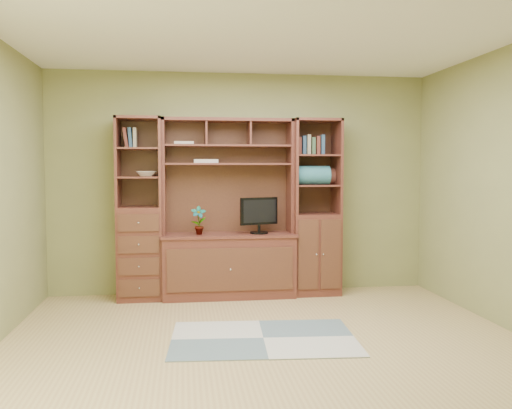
{
  "coord_description": "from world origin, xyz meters",
  "views": [
    {
      "loc": [
        -0.7,
        -4.43,
        1.48
      ],
      "look_at": [
        0.07,
        1.2,
        1.1
      ],
      "focal_mm": 38.0,
      "sensor_mm": 36.0,
      "label": 1
    }
  ],
  "objects": [
    {
      "name": "center_hutch",
      "position": [
        -0.18,
        1.73,
        1.02
      ],
      "size": [
        1.54,
        0.53,
        2.05
      ],
      "primitive_type": "cube",
      "color": "#52251C",
      "rests_on": "ground"
    },
    {
      "name": "blanket_red",
      "position": [
        1.0,
        1.85,
        1.39
      ],
      "size": [
        0.35,
        0.19,
        0.19
      ],
      "primitive_type": "cube",
      "color": "brown",
      "rests_on": "right_tower"
    },
    {
      "name": "blanket_teal",
      "position": [
        0.81,
        1.73,
        1.4
      ],
      "size": [
        0.38,
        0.22,
        0.22
      ],
      "primitive_type": "cube",
      "color": "#2A626E",
      "rests_on": "right_tower"
    },
    {
      "name": "right_tower",
      "position": [
        0.85,
        1.77,
        1.02
      ],
      "size": [
        0.55,
        0.45,
        2.05
      ],
      "primitive_type": "cube",
      "color": "#52251C",
      "rests_on": "ground"
    },
    {
      "name": "bowl",
      "position": [
        -1.09,
        1.77,
        1.42
      ],
      "size": [
        0.24,
        0.24,
        0.06
      ],
      "primitive_type": "imported",
      "color": "silver",
      "rests_on": "left_tower"
    },
    {
      "name": "room",
      "position": [
        0.0,
        0.0,
        1.3
      ],
      "size": [
        4.6,
        4.1,
        2.64
      ],
      "color": "tan",
      "rests_on": "ground"
    },
    {
      "name": "orchid",
      "position": [
        -0.52,
        1.7,
        0.89
      ],
      "size": [
        0.17,
        0.12,
        0.33
      ],
      "primitive_type": "imported",
      "color": "#A85E39",
      "rests_on": "center_hutch"
    },
    {
      "name": "monitor",
      "position": [
        0.17,
        1.7,
        1.02
      ],
      "size": [
        0.51,
        0.35,
        0.57
      ],
      "primitive_type": "cube",
      "rotation": [
        0.0,
        0.0,
        0.34
      ],
      "color": "black",
      "rests_on": "center_hutch"
    },
    {
      "name": "left_tower",
      "position": [
        -1.18,
        1.77,
        1.02
      ],
      "size": [
        0.5,
        0.45,
        2.05
      ],
      "primitive_type": "cube",
      "color": "#52251C",
      "rests_on": "ground"
    },
    {
      "name": "rug",
      "position": [
        -0.01,
        0.13,
        0.01
      ],
      "size": [
        1.66,
        1.17,
        0.01
      ],
      "primitive_type": "cube",
      "rotation": [
        0.0,
        0.0,
        -0.07
      ],
      "color": "gray",
      "rests_on": "ground"
    },
    {
      "name": "magazines",
      "position": [
        -0.43,
        1.82,
        1.56
      ],
      "size": [
        0.27,
        0.2,
        0.04
      ],
      "primitive_type": "cube",
      "color": "#BAA99E",
      "rests_on": "center_hutch"
    }
  ]
}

